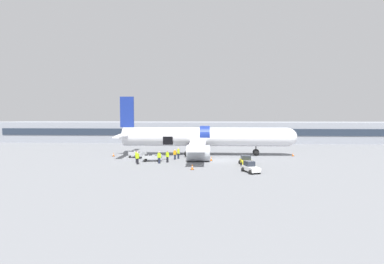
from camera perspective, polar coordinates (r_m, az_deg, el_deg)
name	(u,v)px	position (r m, az deg, el deg)	size (l,w,h in m)	color
ground_plane	(218,161)	(47.32, 4.88, -5.45)	(500.00, 500.00, 0.00)	slate
terminal_strip	(213,132)	(79.93, 4.05, 0.06)	(109.86, 12.24, 5.19)	gray
airplane	(202,138)	(52.87, 1.96, -1.15)	(32.39, 26.19, 10.39)	silver
baggage_tug_lead	(246,161)	(43.86, 10.28, -5.43)	(2.07, 3.06, 1.31)	yellow
baggage_tug_mid	(251,168)	(38.39, 11.09, -6.68)	(2.31, 3.18, 1.39)	white
baggage_cart_loading	(152,158)	(46.90, -7.63, -4.90)	(3.91, 1.96, 1.08)	#B7BABF
baggage_cart_queued	(138,155)	(50.86, -10.29, -4.27)	(3.63, 2.59, 1.05)	#B7BABF
ground_crew_loader_a	(175,154)	(48.20, -3.27, -4.23)	(0.53, 0.53, 1.66)	#1E2338
ground_crew_loader_b	(159,157)	(44.59, -6.27, -4.77)	(0.62, 0.54, 1.80)	#1E2338
ground_crew_driver	(178,153)	(49.00, -2.61, -4.01)	(0.58, 0.58, 1.82)	#1E2338
ground_crew_supervisor	(167,156)	(45.41, -4.71, -4.63)	(0.57, 0.56, 1.78)	black
ground_crew_helper	(137,156)	(45.76, -10.52, -4.59)	(0.50, 0.64, 1.82)	#2D2D33
ground_crew_marshal	(138,158)	(44.33, -10.34, -4.86)	(0.57, 0.57, 1.80)	black
safety_cone_nose	(293,155)	(54.92, 18.67, -4.10)	(0.48, 0.48, 0.59)	black
safety_cone_engine_left	(192,167)	(39.52, 0.05, -6.70)	(0.48, 0.48, 0.73)	black
safety_cone_wingtip	(211,159)	(46.87, 3.69, -5.10)	(0.44, 0.44, 0.74)	black
safety_cone_tail	(114,155)	(53.48, -14.72, -4.21)	(0.44, 0.44, 0.63)	black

